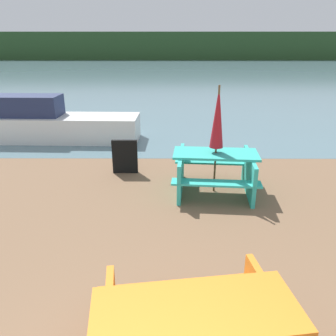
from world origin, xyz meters
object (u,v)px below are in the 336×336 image
(picnic_table_teal, at_px, (215,169))
(signboard, at_px, (125,157))
(picnic_table_orange, at_px, (195,335))
(boat, at_px, (50,124))
(umbrella_crimson, at_px, (218,118))

(picnic_table_teal, bearing_deg, signboard, 152.91)
(picnic_table_orange, distance_m, picnic_table_teal, 3.84)
(picnic_table_orange, xyz_separation_m, boat, (-3.73, 7.32, 0.04))
(signboard, bearing_deg, boat, 134.38)
(boat, bearing_deg, picnic_table_teal, -37.32)
(boat, xyz_separation_m, signboard, (2.53, -2.59, -0.12))
(picnic_table_teal, xyz_separation_m, umbrella_crimson, (0.00, 0.00, 0.99))
(picnic_table_teal, relative_size, boat, 0.35)
(umbrella_crimson, height_order, boat, umbrella_crimson)
(boat, bearing_deg, picnic_table_orange, -61.42)
(picnic_table_orange, distance_m, boat, 8.22)
(boat, distance_m, signboard, 3.62)
(umbrella_crimson, bearing_deg, signboard, 152.91)
(picnic_table_teal, height_order, umbrella_crimson, umbrella_crimson)
(picnic_table_teal, xyz_separation_m, signboard, (-1.85, 0.95, -0.09))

